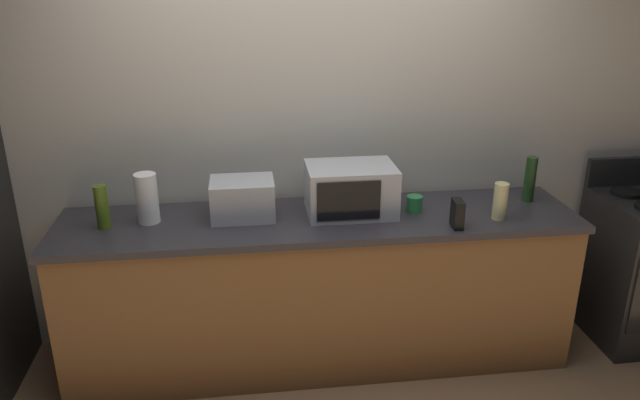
{
  "coord_description": "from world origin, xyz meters",
  "views": [
    {
      "loc": [
        -0.39,
        -2.62,
        2.17
      ],
      "look_at": [
        0.0,
        0.4,
        1.0
      ],
      "focal_mm": 34.02,
      "sensor_mm": 36.0,
      "label": 1
    }
  ],
  "objects_px": {
    "toaster_oven": "(243,199)",
    "cordless_phone": "(457,214)",
    "paper_towel_roll": "(147,198)",
    "microwave": "(351,189)",
    "bottle_olive_oil": "(102,207)",
    "bottle_wine": "(530,179)",
    "mug_green": "(414,204)",
    "bottle_vinegar": "(500,201)"
  },
  "relations": [
    {
      "from": "microwave",
      "to": "bottle_wine",
      "type": "height_order",
      "value": "microwave"
    },
    {
      "from": "microwave",
      "to": "mug_green",
      "type": "distance_m",
      "value": 0.37
    },
    {
      "from": "bottle_olive_oil",
      "to": "mug_green",
      "type": "xyz_separation_m",
      "value": [
        1.67,
        0.01,
        -0.07
      ]
    },
    {
      "from": "bottle_wine",
      "to": "mug_green",
      "type": "height_order",
      "value": "bottle_wine"
    },
    {
      "from": "microwave",
      "to": "cordless_phone",
      "type": "bearing_deg",
      "value": -27.86
    },
    {
      "from": "paper_towel_roll",
      "to": "bottle_olive_oil",
      "type": "xyz_separation_m",
      "value": [
        -0.22,
        -0.05,
        -0.02
      ]
    },
    {
      "from": "bottle_vinegar",
      "to": "bottle_olive_oil",
      "type": "height_order",
      "value": "bottle_olive_oil"
    },
    {
      "from": "toaster_oven",
      "to": "cordless_phone",
      "type": "bearing_deg",
      "value": -14.46
    },
    {
      "from": "bottle_wine",
      "to": "bottle_vinegar",
      "type": "bearing_deg",
      "value": -139.28
    },
    {
      "from": "bottle_olive_oil",
      "to": "bottle_vinegar",
      "type": "bearing_deg",
      "value": -4.0
    },
    {
      "from": "microwave",
      "to": "toaster_oven",
      "type": "relative_size",
      "value": 1.41
    },
    {
      "from": "cordless_phone",
      "to": "bottle_wine",
      "type": "xyz_separation_m",
      "value": [
        0.54,
        0.32,
        0.06
      ]
    },
    {
      "from": "bottle_vinegar",
      "to": "bottle_olive_oil",
      "type": "bearing_deg",
      "value": 176.0
    },
    {
      "from": "cordless_phone",
      "to": "mug_green",
      "type": "relative_size",
      "value": 1.66
    },
    {
      "from": "bottle_wine",
      "to": "mug_green",
      "type": "relative_size",
      "value": 2.94
    },
    {
      "from": "microwave",
      "to": "cordless_phone",
      "type": "height_order",
      "value": "microwave"
    },
    {
      "from": "bottle_vinegar",
      "to": "bottle_wine",
      "type": "distance_m",
      "value": 0.36
    },
    {
      "from": "paper_towel_roll",
      "to": "bottle_vinegar",
      "type": "bearing_deg",
      "value": -5.88
    },
    {
      "from": "cordless_phone",
      "to": "mug_green",
      "type": "height_order",
      "value": "cordless_phone"
    },
    {
      "from": "mug_green",
      "to": "toaster_oven",
      "type": "bearing_deg",
      "value": 177.41
    },
    {
      "from": "bottle_olive_oil",
      "to": "paper_towel_roll",
      "type": "bearing_deg",
      "value": 11.72
    },
    {
      "from": "toaster_oven",
      "to": "cordless_phone",
      "type": "xyz_separation_m",
      "value": [
        1.11,
        -0.29,
        -0.03
      ]
    },
    {
      "from": "paper_towel_roll",
      "to": "microwave",
      "type": "bearing_deg",
      "value": -0.12
    },
    {
      "from": "microwave",
      "to": "mug_green",
      "type": "height_order",
      "value": "microwave"
    },
    {
      "from": "paper_towel_roll",
      "to": "mug_green",
      "type": "xyz_separation_m",
      "value": [
        1.45,
        -0.03,
        -0.09
      ]
    },
    {
      "from": "paper_towel_roll",
      "to": "cordless_phone",
      "type": "distance_m",
      "value": 1.63
    },
    {
      "from": "bottle_olive_oil",
      "to": "bottle_wine",
      "type": "height_order",
      "value": "bottle_wine"
    },
    {
      "from": "bottle_olive_oil",
      "to": "mug_green",
      "type": "height_order",
      "value": "bottle_olive_oil"
    },
    {
      "from": "paper_towel_roll",
      "to": "bottle_wine",
      "type": "relative_size",
      "value": 1.02
    },
    {
      "from": "toaster_oven",
      "to": "mug_green",
      "type": "distance_m",
      "value": 0.95
    },
    {
      "from": "paper_towel_roll",
      "to": "mug_green",
      "type": "distance_m",
      "value": 1.45
    },
    {
      "from": "bottle_vinegar",
      "to": "bottle_wine",
      "type": "xyz_separation_m",
      "value": [
        0.27,
        0.24,
        0.03
      ]
    },
    {
      "from": "microwave",
      "to": "bottle_olive_oil",
      "type": "xyz_separation_m",
      "value": [
        -1.31,
        -0.04,
        -0.02
      ]
    },
    {
      "from": "cordless_phone",
      "to": "bottle_vinegar",
      "type": "distance_m",
      "value": 0.28
    },
    {
      "from": "bottle_olive_oil",
      "to": "cordless_phone",
      "type": "bearing_deg",
      "value": -7.15
    },
    {
      "from": "paper_towel_roll",
      "to": "bottle_olive_oil",
      "type": "height_order",
      "value": "paper_towel_roll"
    },
    {
      "from": "bottle_olive_oil",
      "to": "bottle_wine",
      "type": "distance_m",
      "value": 2.37
    },
    {
      "from": "bottle_wine",
      "to": "mug_green",
      "type": "xyz_separation_m",
      "value": [
        -0.7,
        -0.08,
        -0.09
      ]
    },
    {
      "from": "cordless_phone",
      "to": "mug_green",
      "type": "bearing_deg",
      "value": 127.9
    },
    {
      "from": "toaster_oven",
      "to": "bottle_vinegar",
      "type": "bearing_deg",
      "value": -8.4
    },
    {
      "from": "toaster_oven",
      "to": "mug_green",
      "type": "bearing_deg",
      "value": -2.59
    },
    {
      "from": "bottle_vinegar",
      "to": "cordless_phone",
      "type": "bearing_deg",
      "value": -162.67
    }
  ]
}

